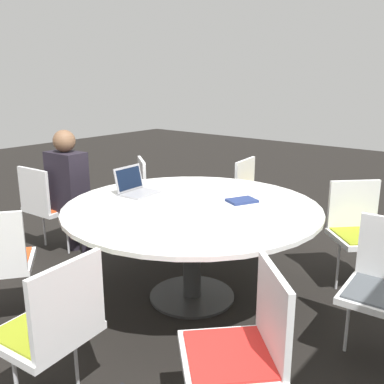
% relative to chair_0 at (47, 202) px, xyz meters
% --- Properties ---
extents(ground_plane, '(16.00, 16.00, 0.00)m').
position_rel_chair_0_xyz_m(ground_plane, '(-0.17, 1.64, -0.50)').
color(ground_plane, black).
extents(conference_table, '(1.87, 1.87, 0.74)m').
position_rel_chair_0_xyz_m(conference_table, '(-0.17, 1.64, 0.14)').
color(conference_table, '#333333').
rests_on(conference_table, ground_plane).
extents(chair_0, '(0.45, 0.46, 0.85)m').
position_rel_chair_0_xyz_m(chair_0, '(0.00, 0.00, 0.00)').
color(chair_0, white).
rests_on(chair_0, ground_plane).
extents(chair_2, '(0.48, 0.47, 0.85)m').
position_rel_chair_0_xyz_m(chair_2, '(1.16, 1.85, 0.00)').
color(chair_2, white).
rests_on(chair_2, ground_plane).
extents(chair_3, '(0.61, 0.61, 0.85)m').
position_rel_chair_0_xyz_m(chair_3, '(0.72, 2.66, 0.00)').
color(chair_3, white).
rests_on(chair_3, ground_plane).
extents(chair_5, '(0.61, 0.61, 0.85)m').
position_rel_chair_0_xyz_m(chair_5, '(-1.18, 2.54, 0.00)').
color(chair_5, white).
rests_on(chair_5, ground_plane).
extents(chair_6, '(0.49, 0.47, 0.85)m').
position_rel_chair_0_xyz_m(chair_6, '(-1.49, 1.40, 0.00)').
color(chair_6, white).
rests_on(chair_6, ground_plane).
extents(chair_7, '(0.60, 0.60, 0.85)m').
position_rel_chair_0_xyz_m(chair_7, '(-0.93, 0.52, 0.00)').
color(chair_7, white).
rests_on(chair_7, ground_plane).
extents(person_0, '(0.28, 0.37, 1.20)m').
position_rel_chair_0_xyz_m(person_0, '(-0.10, 0.23, 0.20)').
color(person_0, '#231E28').
rests_on(person_0, ground_plane).
extents(laptop, '(0.31, 0.27, 0.21)m').
position_rel_chair_0_xyz_m(laptop, '(-0.13, 1.08, 0.29)').
color(laptop, '#99999E').
rests_on(laptop, conference_table).
extents(spiral_notebook, '(0.25, 0.23, 0.02)m').
position_rel_chair_0_xyz_m(spiral_notebook, '(-0.47, 1.88, 0.25)').
color(spiral_notebook, navy).
rests_on(spiral_notebook, conference_table).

